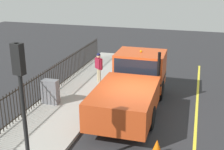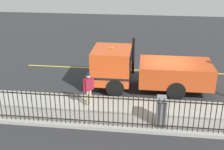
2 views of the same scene
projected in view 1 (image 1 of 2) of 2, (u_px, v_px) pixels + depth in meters
name	position (u px, v px, depth m)	size (l,w,h in m)	color
ground_plane	(137.00, 121.00, 12.75)	(44.15, 44.15, 0.00)	#2B2B2D
sidewalk_slab	(63.00, 110.00, 13.64)	(3.04, 20.07, 0.15)	#A3A099
lane_marking	(196.00, 129.00, 12.10)	(0.12, 18.06, 0.01)	yellow
work_truck	(134.00, 82.00, 13.79)	(2.49, 6.54, 2.60)	#D84C1E
worker_standing	(99.00, 64.00, 16.57)	(0.50, 0.47, 1.68)	maroon
iron_fence	(36.00, 91.00, 13.73)	(0.04, 17.09, 1.42)	black
traffic_light_near	(21.00, 87.00, 8.09)	(0.33, 0.25, 4.12)	black
utility_cabinet	(50.00, 92.00, 13.97)	(0.78, 0.40, 1.16)	slate
traffic_cone	(157.00, 147.00, 10.31)	(0.41, 0.41, 0.59)	orange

